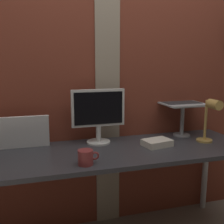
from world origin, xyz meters
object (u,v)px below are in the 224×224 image
desk_lamp (210,116)px  coffee_mug (86,157)px  laptop (179,97)px  monitor (98,111)px  whiteboard_panel (19,133)px

desk_lamp → coffee_mug: 0.99m
laptop → monitor: bearing=-174.4°
desk_lamp → whiteboard_panel: bearing=169.0°
desk_lamp → monitor: bearing=162.8°
whiteboard_panel → laptop: bearing=2.3°
laptop → desk_lamp: (0.08, -0.32, -0.11)m
whiteboard_panel → desk_lamp: desk_lamp is taller
laptop → whiteboard_panel: laptop is taller
laptop → coffee_mug: (-0.88, -0.47, -0.27)m
laptop → desk_lamp: 0.34m
monitor → whiteboard_panel: size_ratio=0.98×
laptop → whiteboard_panel: 1.29m
whiteboard_panel → coffee_mug: (0.40, -0.42, -0.07)m
monitor → desk_lamp: monitor is taller
monitor → desk_lamp: 0.83m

